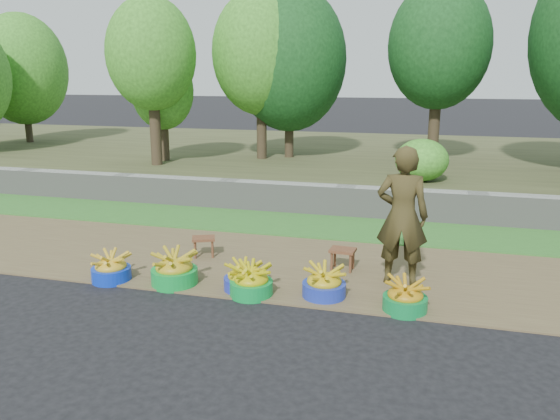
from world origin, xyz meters
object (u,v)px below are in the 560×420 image
(basin_a, at_px, (111,268))
(stool_left, at_px, (204,241))
(basin_c, at_px, (244,278))
(basin_d, at_px, (251,282))
(basin_b, at_px, (174,270))
(basin_e, at_px, (324,284))
(basin_f, at_px, (405,297))
(vendor_woman, at_px, (402,216))
(stool_right, at_px, (343,253))

(basin_a, bearing_deg, stool_left, 56.38)
(basin_c, xyz_separation_m, basin_d, (0.13, -0.11, 0.01))
(basin_b, xyz_separation_m, basin_d, (1.00, -0.08, -0.02))
(basin_b, bearing_deg, basin_e, 2.70)
(basin_e, relative_size, basin_f, 1.05)
(basin_f, relative_size, vendor_woman, 0.28)
(basin_a, bearing_deg, basin_b, 6.22)
(basin_a, height_order, basin_e, basin_e)
(vendor_woman, bearing_deg, basin_d, 27.43)
(basin_d, relative_size, stool_right, 1.48)
(basin_c, height_order, vendor_woman, vendor_woman)
(basin_b, distance_m, basin_e, 1.82)
(basin_f, height_order, vendor_woman, vendor_woman)
(basin_f, distance_m, stool_right, 1.36)
(basin_d, bearing_deg, stool_left, 133.61)
(basin_d, height_order, stool_right, basin_d)
(basin_b, relative_size, stool_left, 1.47)
(basin_d, height_order, basin_f, basin_d)
(basin_a, relative_size, basin_f, 1.00)
(basin_d, bearing_deg, basin_f, 0.68)
(basin_b, bearing_deg, basin_c, 2.44)
(basin_a, relative_size, basin_b, 0.85)
(basin_d, distance_m, vendor_woman, 1.93)
(basin_c, bearing_deg, basin_b, -177.56)
(basin_e, xyz_separation_m, vendor_woman, (0.80, 0.65, 0.69))
(basin_c, distance_m, vendor_woman, 2.00)
(basin_a, relative_size, basin_d, 0.96)
(basin_e, relative_size, vendor_woman, 0.30)
(basin_d, height_order, stool_left, basin_d)
(basin_a, xyz_separation_m, stool_right, (2.69, 1.09, 0.08))
(stool_left, xyz_separation_m, stool_right, (1.94, -0.03, 0.01))
(basin_c, relative_size, basin_f, 0.98)
(basin_a, xyz_separation_m, basin_d, (1.81, 0.01, 0.01))
(basin_d, xyz_separation_m, vendor_woman, (1.61, 0.81, 0.69))
(basin_f, xyz_separation_m, stool_right, (-0.84, 1.06, 0.08))
(basin_a, height_order, basin_c, basin_a)
(basin_a, distance_m, basin_e, 2.63)
(basin_c, distance_m, basin_f, 1.85)
(basin_c, relative_size, stool_right, 1.39)
(stool_left, bearing_deg, vendor_woman, -6.41)
(stool_right, distance_m, vendor_woman, 0.99)
(basin_c, bearing_deg, basin_e, 2.94)
(basin_a, bearing_deg, basin_f, 0.53)
(basin_e, height_order, vendor_woman, vendor_woman)
(basin_c, bearing_deg, basin_f, -2.87)
(basin_d, relative_size, basin_f, 1.04)
(basin_e, height_order, basin_f, basin_e)
(basin_a, height_order, basin_f, basin_a)
(basin_a, relative_size, vendor_woman, 0.29)
(basin_c, xyz_separation_m, stool_right, (1.01, 0.97, 0.09))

